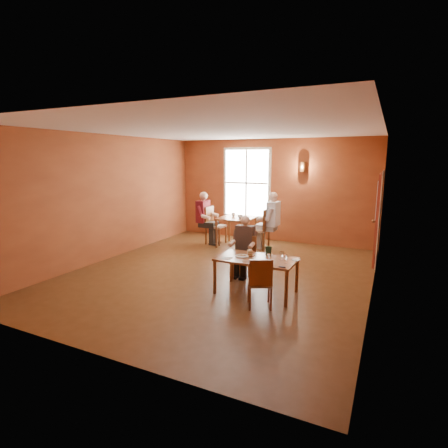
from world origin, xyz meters
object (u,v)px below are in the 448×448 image
at_px(diner_main, 244,250).
at_px(chair_diner_white, 259,229).
at_px(chair_empty, 260,282).
at_px(diner_white, 260,222).
at_px(chair_diner_main, 244,258).
at_px(second_table, 237,232).
at_px(chair_diner_maroon, 216,225).
at_px(main_table, 256,276).
at_px(diner_maroon, 215,219).

xyz_separation_m(diner_main, chair_diner_white, (-0.57, 2.44, -0.06)).
distance_m(diner_main, chair_empty, 1.40).
bearing_deg(diner_white, chair_empty, -160.08).
xyz_separation_m(chair_diner_main, diner_main, (0.00, -0.03, 0.18)).
bearing_deg(second_table, chair_diner_maroon, 180.00).
xyz_separation_m(second_table, chair_diner_white, (0.65, 0.00, 0.15)).
height_order(chair_empty, diner_white, diner_white).
bearing_deg(chair_diner_white, main_table, -160.71).
bearing_deg(diner_main, chair_diner_maroon, -52.53).
bearing_deg(diner_white, second_table, 90.00).
distance_m(diner_white, diner_maroon, 1.36).
relative_size(second_table, diner_white, 0.61).
height_order(chair_diner_white, diner_maroon, diner_maroon).
bearing_deg(diner_main, main_table, 128.88).
distance_m(second_table, chair_diner_white, 0.67).
relative_size(second_table, chair_diner_white, 0.84).
bearing_deg(chair_empty, second_table, 94.07).
bearing_deg(chair_empty, diner_white, 85.12).
distance_m(diner_main, second_table, 2.74).
height_order(second_table, chair_diner_white, chair_diner_white).
relative_size(diner_main, diner_white, 0.81).
height_order(main_table, second_table, second_table).
relative_size(chair_empty, diner_white, 0.57).
bearing_deg(diner_maroon, chair_diner_main, 38.25).
distance_m(diner_main, chair_diner_white, 2.51).
bearing_deg(main_table, second_table, 119.35).
xyz_separation_m(diner_white, diner_maroon, (-1.36, 0.00, -0.03)).
bearing_deg(chair_diner_white, chair_diner_main, -166.66).
distance_m(diner_main, diner_maroon, 3.10).
distance_m(diner_main, chair_diner_maroon, 3.08).
xyz_separation_m(chair_diner_white, diner_maroon, (-1.33, 0.00, 0.17)).
height_order(second_table, diner_maroon, diner_maroon).
bearing_deg(main_table, diner_main, 128.88).
bearing_deg(chair_diner_main, diner_main, 90.00).
distance_m(chair_diner_main, chair_diner_maroon, 3.06).
bearing_deg(diner_maroon, chair_empty, 36.52).
distance_m(main_table, chair_empty, 0.60).
height_order(diner_white, diner_maroon, diner_white).
height_order(main_table, chair_diner_maroon, chair_diner_maroon).
bearing_deg(chair_diner_main, diner_maroon, -51.75).
height_order(chair_empty, chair_diner_maroon, chair_diner_maroon).
bearing_deg(chair_empty, chair_diner_maroon, 101.41).
relative_size(chair_empty, diner_maroon, 0.59).
xyz_separation_m(chair_diner_maroon, diner_maroon, (-0.03, 0.00, 0.19)).
bearing_deg(diner_maroon, chair_diner_white, 90.00).
xyz_separation_m(main_table, chair_diner_maroon, (-2.37, 3.06, 0.21)).
bearing_deg(diner_white, diner_main, -167.49).
bearing_deg(chair_empty, chair_diner_main, 97.93).
distance_m(second_table, chair_diner_maroon, 0.66).
bearing_deg(chair_empty, chair_diner_white, 85.54).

